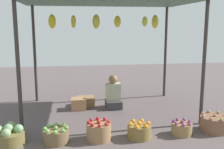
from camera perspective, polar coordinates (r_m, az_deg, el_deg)
ground_plane at (r=6.17m, az=-0.84°, el=-7.68°), size 14.00×14.00×0.00m
market_stall_structure at (r=5.88m, az=-0.91°, el=13.66°), size 3.70×2.45×2.43m
vendor_person at (r=6.33m, az=0.27°, el=-4.41°), size 0.36×0.44×0.78m
basket_cabbages at (r=4.79m, az=-21.05°, el=-12.09°), size 0.50×0.50×0.35m
basket_green_apples at (r=4.65m, az=-11.81°, el=-12.55°), size 0.43×0.43×0.29m
basket_red_apples at (r=4.65m, az=-2.83°, el=-11.91°), size 0.42×0.42×0.35m
basket_oranges at (r=4.75m, az=5.80°, el=-11.81°), size 0.41×0.41×0.30m
basket_purple_onions at (r=5.02m, az=14.59°, el=-11.01°), size 0.36×0.36×0.27m
basket_potatoes at (r=5.34m, az=20.89°, el=-9.70°), size 0.52×0.52×0.33m
wooden_crate_near_vendor at (r=6.56m, az=-5.61°, el=-5.66°), size 0.42×0.36×0.21m
wooden_crate_stacked_rear at (r=6.30m, az=-7.08°, el=-6.17°), size 0.34×0.32×0.26m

